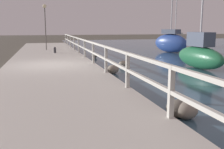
{
  "coord_description": "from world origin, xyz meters",
  "views": [
    {
      "loc": [
        -0.29,
        -12.53,
        2.05
      ],
      "look_at": [
        2.32,
        -2.53,
        0.18
      ],
      "focal_mm": 42.0,
      "sensor_mm": 36.0,
      "label": 1
    }
  ],
  "objects_px": {
    "sailboat_blue": "(171,42)",
    "sailboat_green": "(200,54)",
    "dock_lamp": "(45,15)",
    "sailboat_black": "(175,40)",
    "mooring_bollard": "(55,50)"
  },
  "relations": [
    {
      "from": "sailboat_blue",
      "to": "sailboat_green",
      "type": "xyz_separation_m",
      "value": [
        -2.58,
        -8.16,
        -0.11
      ]
    },
    {
      "from": "mooring_bollard",
      "to": "dock_lamp",
      "type": "bearing_deg",
      "value": 101.01
    },
    {
      "from": "sailboat_blue",
      "to": "sailboat_green",
      "type": "height_order",
      "value": "sailboat_green"
    },
    {
      "from": "sailboat_blue",
      "to": "sailboat_green",
      "type": "distance_m",
      "value": 8.56
    },
    {
      "from": "dock_lamp",
      "to": "sailboat_blue",
      "type": "relative_size",
      "value": 0.62
    },
    {
      "from": "mooring_bollard",
      "to": "dock_lamp",
      "type": "height_order",
      "value": "dock_lamp"
    },
    {
      "from": "sailboat_green",
      "to": "sailboat_black",
      "type": "distance_m",
      "value": 16.27
    },
    {
      "from": "sailboat_blue",
      "to": "sailboat_black",
      "type": "bearing_deg",
      "value": 35.19
    },
    {
      "from": "dock_lamp",
      "to": "mooring_bollard",
      "type": "bearing_deg",
      "value": -78.99
    },
    {
      "from": "dock_lamp",
      "to": "sailboat_blue",
      "type": "xyz_separation_m",
      "value": [
        9.89,
        -1.52,
        -2.11
      ]
    },
    {
      "from": "mooring_bollard",
      "to": "sailboat_blue",
      "type": "distance_m",
      "value": 9.44
    },
    {
      "from": "sailboat_black",
      "to": "dock_lamp",
      "type": "bearing_deg",
      "value": -157.22
    },
    {
      "from": "dock_lamp",
      "to": "sailboat_blue",
      "type": "bearing_deg",
      "value": -8.75
    },
    {
      "from": "mooring_bollard",
      "to": "dock_lamp",
      "type": "xyz_separation_m",
      "value": [
        -0.54,
        2.76,
        2.45
      ]
    },
    {
      "from": "dock_lamp",
      "to": "sailboat_green",
      "type": "height_order",
      "value": "sailboat_green"
    }
  ]
}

